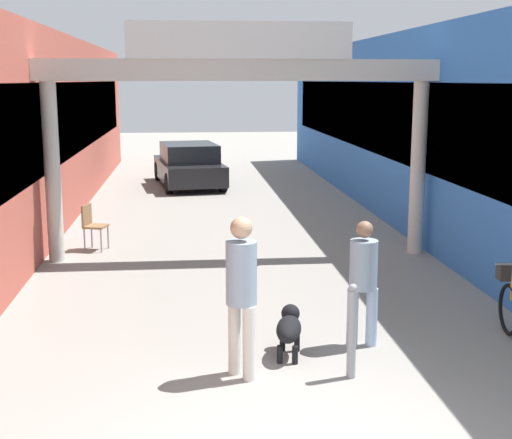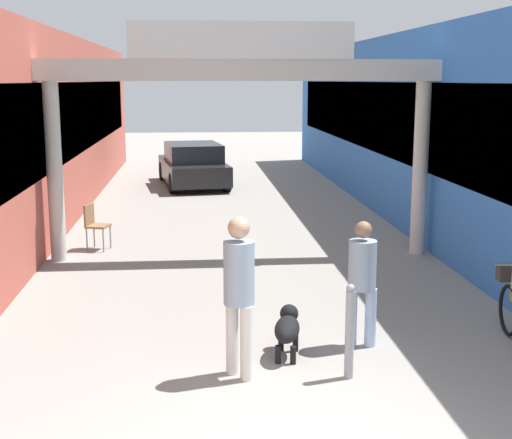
% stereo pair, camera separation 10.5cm
% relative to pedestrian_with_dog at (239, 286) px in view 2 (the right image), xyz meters
% --- Properties ---
extents(storefront_left, '(3.00, 26.00, 4.27)m').
position_rel_pedestrian_with_dog_xyz_m(storefront_left, '(-4.69, 8.72, 1.09)').
color(storefront_left, '#B25142').
rests_on(storefront_left, ground_plane).
extents(storefront_right, '(3.00, 26.00, 4.27)m').
position_rel_pedestrian_with_dog_xyz_m(storefront_right, '(5.49, 8.72, 1.09)').
color(storefront_right, blue).
rests_on(storefront_right, ground_plane).
extents(arcade_sign_gateway, '(7.40, 0.47, 4.25)m').
position_rel_pedestrian_with_dog_xyz_m(arcade_sign_gateway, '(0.40, 5.44, 1.98)').
color(arcade_sign_gateway, beige).
rests_on(arcade_sign_gateway, ground_plane).
extents(pedestrian_with_dog, '(0.48, 0.48, 1.81)m').
position_rel_pedestrian_with_dog_xyz_m(pedestrian_with_dog, '(0.00, 0.00, 0.00)').
color(pedestrian_with_dog, silver).
rests_on(pedestrian_with_dog, ground_plane).
extents(pedestrian_companion, '(0.39, 0.35, 1.58)m').
position_rel_pedestrian_with_dog_xyz_m(pedestrian_companion, '(1.56, 0.79, -0.15)').
color(pedestrian_companion, '#A5BFE0').
rests_on(pedestrian_companion, ground_plane).
extents(dog_on_leash, '(0.43, 0.79, 0.56)m').
position_rel_pedestrian_with_dog_xyz_m(dog_on_leash, '(0.61, 0.57, -0.70)').
color(dog_on_leash, black).
rests_on(dog_on_leash, ground_plane).
extents(bollard_post_metal, '(0.10, 0.10, 1.08)m').
position_rel_pedestrian_with_dog_xyz_m(bollard_post_metal, '(1.20, -0.14, -0.50)').
color(bollard_post_metal, gray).
rests_on(bollard_post_metal, ground_plane).
extents(cafe_chair_wood_nearer, '(0.50, 0.50, 0.89)m').
position_rel_pedestrian_with_dog_xyz_m(cafe_chair_wood_nearer, '(-2.41, 6.29, -0.51)').
color(cafe_chair_wood_nearer, gray).
rests_on(cafe_chair_wood_nearer, ground_plane).
extents(parked_car_black, '(2.30, 4.21, 1.33)m').
position_rel_pedestrian_with_dog_xyz_m(parked_car_black, '(-0.49, 14.65, -0.40)').
color(parked_car_black, black).
rests_on(parked_car_black, ground_plane).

